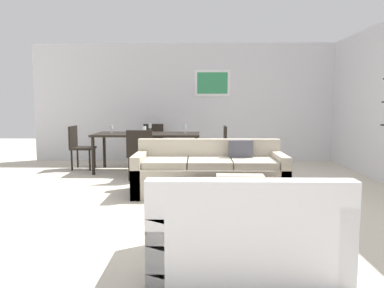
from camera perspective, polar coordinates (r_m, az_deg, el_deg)
ground_plane at (r=5.23m, az=1.91°, el=-8.44°), size 18.00×18.00×0.00m
back_wall_unit at (r=8.60m, az=3.59°, el=6.39°), size 8.40×0.09×2.70m
sofa_beige at (r=5.49m, az=2.75°, el=-4.61°), size 2.19×0.90×0.78m
loveseat_white at (r=3.13m, az=8.00°, el=-12.99°), size 1.51×0.90×0.78m
coffee_table at (r=4.43m, az=6.59°, el=-8.64°), size 1.23×0.97×0.38m
decorative_bowl at (r=4.32m, az=7.23°, el=-5.96°), size 0.32×0.32×0.06m
candle_jar at (r=4.55m, az=10.28°, el=-5.27°), size 0.09×0.09×0.09m
dining_table at (r=7.30m, az=-6.90°, el=1.15°), size 2.04×0.94×0.75m
dining_chair_head at (r=8.19m, az=-6.04°, el=0.42°), size 0.44×0.44×0.88m
dining_chair_right_far at (r=7.47m, az=4.26°, el=-0.11°), size 0.44×0.44×0.88m
dining_chair_foot at (r=6.46m, az=-7.94°, el=-1.14°), size 0.44×0.44×0.88m
dining_chair_left_far at (r=7.85m, az=-17.04°, el=-0.06°), size 0.44×0.44×0.88m
wine_glass_right_far at (r=7.34m, az=-1.07°, el=2.68°), size 0.06×0.06×0.18m
wine_glass_left_far at (r=7.54m, az=-12.36°, el=2.57°), size 0.08×0.08×0.16m
wine_glass_head at (r=7.70m, az=-6.49°, el=2.76°), size 0.06×0.06×0.17m
wine_glass_foot at (r=6.88m, az=-7.38°, el=2.31°), size 0.07×0.07×0.16m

